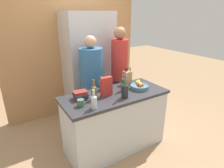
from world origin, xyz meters
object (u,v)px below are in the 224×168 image
object	(u,v)px
refrigerator	(89,66)
cereal_box	(106,86)
bottle_water	(124,83)
person_at_sink	(92,81)
bottle_oil	(102,85)
coffee_mug	(81,103)
bottle_vinegar	(94,92)
person_in_blue	(119,71)
book_stack	(80,95)
bottle_wine	(94,101)
flower_vase	(125,90)
fruit_bowl	(140,86)
knife_block	(127,78)

from	to	relation	value
refrigerator	cereal_box	xyz separation A→B (m)	(-0.28, -1.13, 0.03)
bottle_water	person_at_sink	distance (m)	0.60
bottle_oil	person_at_sink	bearing A→B (deg)	86.69
coffee_mug	bottle_oil	world-z (taller)	bottle_oil
bottle_vinegar	person_in_blue	bearing A→B (deg)	36.85
refrigerator	coffee_mug	size ratio (longest dim) A/B	17.49
cereal_box	person_in_blue	distance (m)	0.83
book_stack	person_in_blue	world-z (taller)	person_in_blue
bottle_wine	book_stack	bearing A→B (deg)	94.31
cereal_box	flower_vase	bearing A→B (deg)	-48.16
fruit_bowl	book_stack	distance (m)	0.89
flower_vase	coffee_mug	world-z (taller)	flower_vase
fruit_bowl	bottle_oil	xyz separation A→B (m)	(-0.50, 0.26, 0.04)
bottle_wine	bottle_oil	bearing A→B (deg)	51.81
flower_vase	person_at_sink	distance (m)	0.77
flower_vase	cereal_box	size ratio (longest dim) A/B	1.40
person_in_blue	refrigerator	bearing A→B (deg)	92.99
cereal_box	bottle_oil	xyz separation A→B (m)	(0.04, 0.21, -0.05)
person_at_sink	person_in_blue	bearing A→B (deg)	-17.26
flower_vase	coffee_mug	xyz separation A→B (m)	(-0.59, 0.09, -0.07)
bottle_vinegar	coffee_mug	bearing A→B (deg)	-161.22
refrigerator	bottle_vinegar	size ratio (longest dim) A/B	7.15
refrigerator	bottle_wine	size ratio (longest dim) A/B	8.19
book_stack	bottle_wine	distance (m)	0.34
book_stack	bottle_water	bearing A→B (deg)	-6.14
coffee_mug	bottle_wine	xyz separation A→B (m)	(0.11, -0.14, 0.05)
flower_vase	person_at_sink	bearing A→B (deg)	98.07
person_in_blue	coffee_mug	bearing A→B (deg)	-173.52
cereal_box	bottle_vinegar	xyz separation A→B (m)	(-0.20, -0.03, -0.02)
refrigerator	bottle_oil	world-z (taller)	refrigerator
refrigerator	book_stack	distance (m)	1.21
refrigerator	cereal_box	bearing A→B (deg)	-103.78
refrigerator	cereal_box	world-z (taller)	refrigerator
knife_block	coffee_mug	size ratio (longest dim) A/B	2.43
person_in_blue	bottle_water	bearing A→B (deg)	-145.83
fruit_bowl	bottle_wine	world-z (taller)	bottle_wine
fruit_bowl	person_in_blue	size ratio (longest dim) A/B	0.16
coffee_mug	person_at_sink	world-z (taller)	person_at_sink
flower_vase	person_at_sink	world-z (taller)	person_at_sink
flower_vase	person_in_blue	bearing A→B (deg)	60.52
fruit_bowl	coffee_mug	bearing A→B (deg)	-176.97
refrigerator	book_stack	world-z (taller)	refrigerator
flower_vase	bottle_oil	xyz separation A→B (m)	(-0.13, 0.39, -0.03)
bottle_water	person_at_sink	bearing A→B (deg)	113.26
fruit_bowl	bottle_wine	size ratio (longest dim) A/B	1.14
flower_vase	bottle_vinegar	bearing A→B (deg)	156.66
bottle_oil	bottle_water	xyz separation A→B (m)	(0.26, -0.18, 0.03)
bottle_oil	bottle_water	world-z (taller)	bottle_water
cereal_box	book_stack	world-z (taller)	cereal_box
person_in_blue	bottle_oil	bearing A→B (deg)	-173.73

